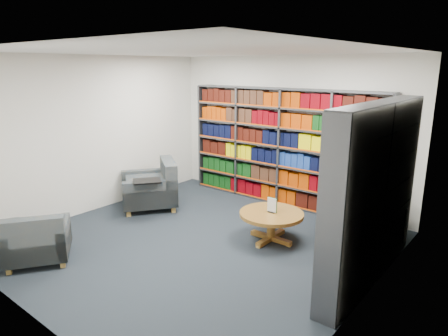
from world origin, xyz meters
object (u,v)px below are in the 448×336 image
Objects in this scene: chair_teal_left at (154,189)px; chair_green_right at (360,211)px; chair_teal_front at (37,242)px; coffee_table at (271,218)px.

chair_green_right reaches higher than chair_teal_left.
chair_teal_left is at bearing 100.41° from chair_teal_front.
chair_teal_left reaches higher than chair_teal_front.
chair_green_right is 1.47m from coffee_table.
chair_teal_left is 0.98× the size of chair_green_right.
chair_green_right is at bearing 50.91° from chair_teal_front.
coffee_table is at bearing 51.03° from chair_teal_front.
chair_teal_front is (0.46, -2.49, -0.07)m from chair_teal_left.
coffee_table is (2.55, 0.10, 0.01)m from chair_teal_left.
chair_teal_front is at bearing -79.59° from chair_teal_left.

